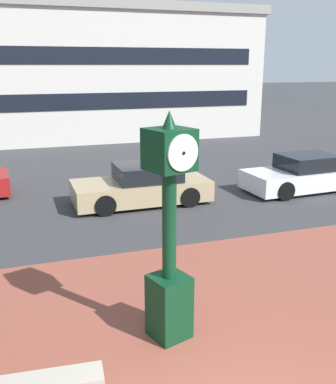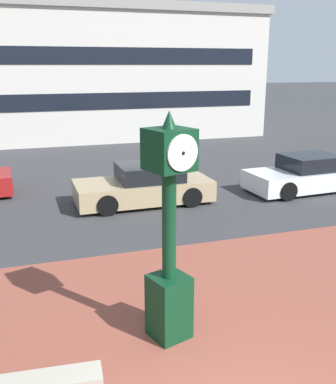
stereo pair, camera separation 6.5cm
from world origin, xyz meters
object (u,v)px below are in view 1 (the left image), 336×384
Objects in this scene: civic_building at (72,72)px; car_street_far at (143,186)px; car_street_near at (303,175)px; street_clock at (169,240)px.

car_street_far is at bearing -91.04° from civic_building.
car_street_far is (-5.84, 0.32, 0.00)m from car_street_near.
car_street_near is at bearing -74.53° from civic_building.
car_street_far is at bearing 83.98° from car_street_near.
street_clock is 7.57m from car_street_far.
civic_building is at bearing 68.09° from street_clock.
car_street_far is at bearing 60.05° from street_clock.
car_street_near is at bearing -93.44° from car_street_far.
street_clock is 26.98m from civic_building.
civic_building reaches higher than street_clock.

